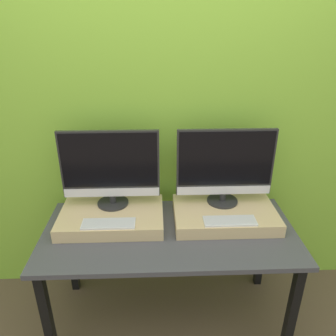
{
  "coord_description": "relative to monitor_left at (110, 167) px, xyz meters",
  "views": [
    {
      "loc": [
        -0.07,
        -1.27,
        1.88
      ],
      "look_at": [
        0.0,
        0.55,
        1.04
      ],
      "focal_mm": 35.0,
      "sensor_mm": 36.0,
      "label": 1
    }
  ],
  "objects": [
    {
      "name": "wooden_riser_right",
      "position": [
        0.71,
        -0.09,
        -0.3
      ],
      "size": [
        0.63,
        0.4,
        0.08
      ],
      "color": "#D6B77F",
      "rests_on": "workbench"
    },
    {
      "name": "workbench",
      "position": [
        0.35,
        -0.2,
        -0.41
      ],
      "size": [
        1.51,
        0.7,
        0.71
      ],
      "color": "#47474C",
      "rests_on": "ground_plane"
    },
    {
      "name": "wooden_riser_left",
      "position": [
        0.0,
        -0.09,
        -0.3
      ],
      "size": [
        0.63,
        0.4,
        0.08
      ],
      "color": "#D6B77F",
      "rests_on": "workbench"
    },
    {
      "name": "monitor_right",
      "position": [
        0.71,
        0.0,
        0.0
      ],
      "size": [
        0.6,
        0.2,
        0.49
      ],
      "color": "#282828",
      "rests_on": "wooden_riser_right"
    },
    {
      "name": "keyboard_right",
      "position": [
        0.71,
        -0.23,
        -0.25
      ],
      "size": [
        0.31,
        0.11,
        0.01
      ],
      "color": "silver",
      "rests_on": "wooden_riser_right"
    },
    {
      "name": "wall_back",
      "position": [
        0.35,
        0.23,
        0.25
      ],
      "size": [
        8.0,
        0.04,
        2.6
      ],
      "color": "#8CC638",
      "rests_on": "ground_plane"
    },
    {
      "name": "monitor_left",
      "position": [
        0.0,
        0.0,
        0.0
      ],
      "size": [
        0.6,
        0.2,
        0.49
      ],
      "color": "#282828",
      "rests_on": "wooden_riser_left"
    },
    {
      "name": "keyboard_left",
      "position": [
        0.0,
        -0.23,
        -0.25
      ],
      "size": [
        0.31,
        0.11,
        0.01
      ],
      "color": "silver",
      "rests_on": "wooden_riser_left"
    }
  ]
}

